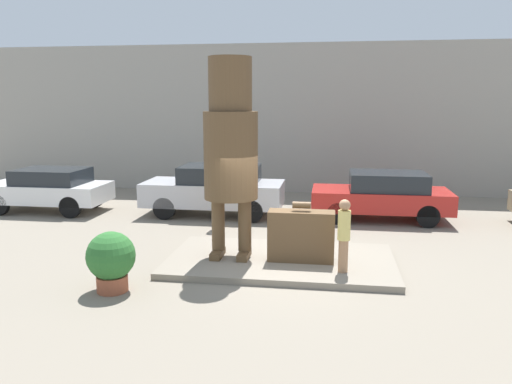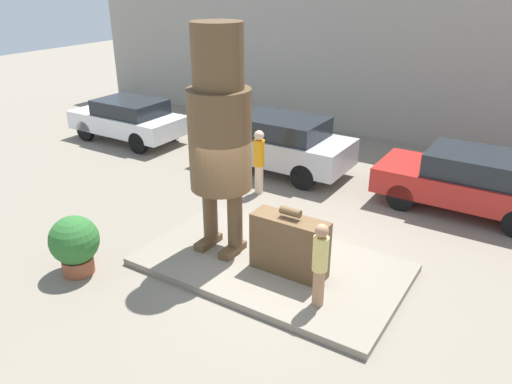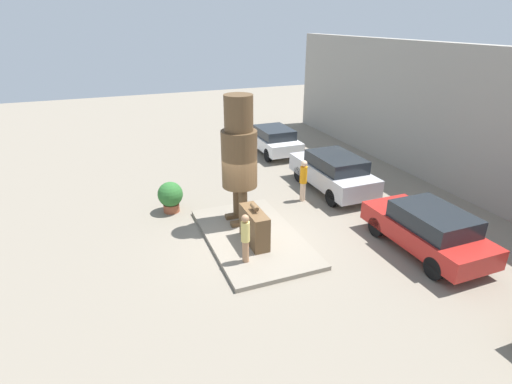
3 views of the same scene
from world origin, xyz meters
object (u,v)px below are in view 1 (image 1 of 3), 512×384
statue_figure (231,143)px  parked_car_red (382,195)px  tourist (344,233)px  parked_car_silver (215,189)px  giant_suitcase (301,236)px  parked_car_white (49,188)px  planter_pot (111,259)px  worker_hivis (218,197)px

statue_figure → parked_car_red: statue_figure is taller
tourist → parked_car_silver: tourist is taller
giant_suitcase → tourist: tourist is taller
parked_car_white → planter_pot: bearing=128.5°
giant_suitcase → tourist: size_ratio=0.95×
giant_suitcase → tourist: 1.16m
parked_car_white → worker_hivis: (6.18, -1.40, 0.15)m
parked_car_white → worker_hivis: bearing=167.2°
parked_car_white → giant_suitcase: bearing=152.7°
statue_figure → giant_suitcase: size_ratio=3.05×
giant_suitcase → parked_car_silver: parked_car_silver is taller
tourist → parked_car_silver: (-4.02, 5.45, -0.12)m
planter_pot → worker_hivis: worker_hivis is taller
statue_figure → parked_car_red: bearing=51.6°
tourist → worker_hivis: worker_hivis is taller
statue_figure → parked_car_white: statue_figure is taller
parked_car_white → worker_hivis: worker_hivis is taller
statue_figure → giant_suitcase: statue_figure is taller
giant_suitcase → tourist: (0.92, -0.64, 0.27)m
parked_car_silver → planter_pot: parked_car_silver is taller
planter_pot → parked_car_white: bearing=128.5°
parked_car_silver → parked_car_red: parked_car_silver is taller
parked_car_silver → parked_car_red: 5.35m
statue_figure → tourist: (2.53, -0.72, -1.78)m
parked_car_red → tourist: bearing=76.6°
statue_figure → tourist: statue_figure is taller
worker_hivis → parked_car_silver: bearing=105.5°
parked_car_white → planter_pot: size_ratio=3.38×
giant_suitcase → planter_pot: giant_suitcase is taller
tourist → worker_hivis: bearing=133.3°
parked_car_white → parked_car_red: bearing=-177.8°
giant_suitcase → parked_car_silver: (-3.10, 4.81, 0.15)m
statue_figure → worker_hivis: bearing=108.5°
parked_car_red → planter_pot: parked_car_red is taller
worker_hivis → parked_car_red: bearing=20.4°
tourist → parked_car_red: (1.33, 5.60, -0.19)m
parked_car_white → parked_car_silver: size_ratio=0.90×
giant_suitcase → parked_car_white: 9.92m
worker_hivis → parked_car_white: bearing=167.2°
parked_car_silver → planter_pot: 6.86m
giant_suitcase → parked_car_red: bearing=65.6°
parked_car_silver → parked_car_red: size_ratio=1.06×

